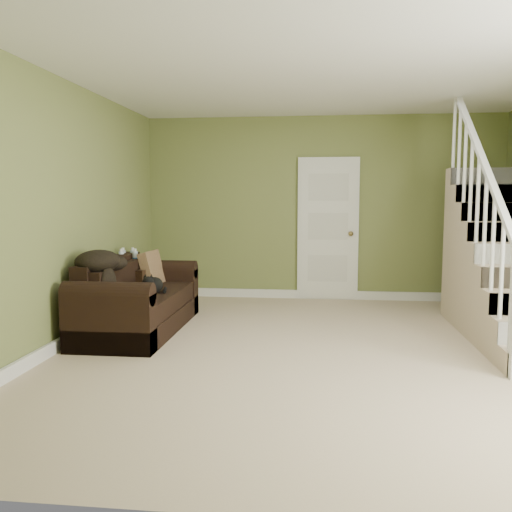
% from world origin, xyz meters
% --- Properties ---
extents(floor, '(5.00, 5.50, 0.01)m').
position_xyz_m(floor, '(0.00, 0.00, 0.00)').
color(floor, tan).
rests_on(floor, ground).
extents(ceiling, '(5.00, 5.50, 0.01)m').
position_xyz_m(ceiling, '(0.00, 0.00, 2.60)').
color(ceiling, white).
rests_on(ceiling, wall_back).
extents(wall_back, '(5.00, 0.04, 2.60)m').
position_xyz_m(wall_back, '(0.00, 2.75, 1.30)').
color(wall_back, olive).
rests_on(wall_back, floor).
extents(wall_front, '(5.00, 0.04, 2.60)m').
position_xyz_m(wall_front, '(0.00, -2.75, 1.30)').
color(wall_front, olive).
rests_on(wall_front, floor).
extents(wall_left, '(0.04, 5.50, 2.60)m').
position_xyz_m(wall_left, '(-2.50, 0.00, 1.30)').
color(wall_left, olive).
rests_on(wall_left, floor).
extents(baseboard_back, '(5.00, 0.04, 0.12)m').
position_xyz_m(baseboard_back, '(0.00, 2.72, 0.06)').
color(baseboard_back, white).
rests_on(baseboard_back, floor).
extents(baseboard_left, '(0.04, 5.50, 0.12)m').
position_xyz_m(baseboard_left, '(-2.47, 0.00, 0.06)').
color(baseboard_left, white).
rests_on(baseboard_left, floor).
extents(door, '(0.86, 0.12, 2.02)m').
position_xyz_m(door, '(0.10, 2.71, 1.01)').
color(door, white).
rests_on(door, floor).
extents(staircase, '(1.00, 2.51, 2.82)m').
position_xyz_m(staircase, '(1.99, 0.97, 0.64)').
color(staircase, tan).
rests_on(staircase, floor).
extents(sofa, '(0.86, 1.99, 0.79)m').
position_xyz_m(sofa, '(-2.01, 0.60, 0.30)').
color(sofa, black).
rests_on(sofa, floor).
extents(side_table, '(0.55, 0.55, 0.85)m').
position_xyz_m(side_table, '(-2.26, 1.14, 0.32)').
color(side_table, black).
rests_on(side_table, floor).
extents(cat, '(0.23, 0.49, 0.24)m').
position_xyz_m(cat, '(-1.78, 0.49, 0.52)').
color(cat, black).
rests_on(cat, sofa).
extents(banana, '(0.08, 0.22, 0.06)m').
position_xyz_m(banana, '(-1.85, 0.16, 0.46)').
color(banana, gold).
rests_on(banana, sofa).
extents(throw_pillow, '(0.23, 0.45, 0.45)m').
position_xyz_m(throw_pillow, '(-2.01, 1.19, 0.60)').
color(throw_pillow, '#523920').
rests_on(throw_pillow, sofa).
extents(throw_blanket, '(0.57, 0.65, 0.23)m').
position_xyz_m(throw_blanket, '(-2.23, 0.12, 0.82)').
color(throw_blanket, black).
rests_on(throw_blanket, sofa).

